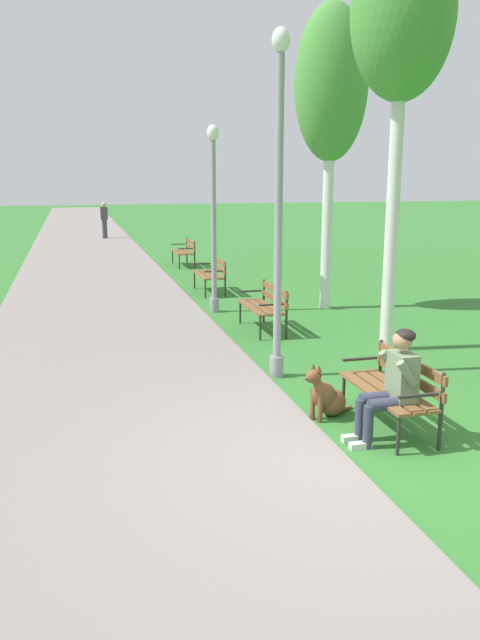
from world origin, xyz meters
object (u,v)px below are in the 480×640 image
(dog_brown, at_px, (327,397))
(birch_tree_second, at_px, (403,18))
(park_bench_far, at_px, (211,272))
(birch_tree_third, at_px, (331,87))
(lamp_post_near, at_px, (279,206))
(park_bench_mid, at_px, (265,304))
(lamp_post_mid, at_px, (214,218))
(pedestrian_distant, at_px, (104,220))
(park_bench_near, at_px, (394,385))
(park_bench_furthest, at_px, (185,250))
(person_seated_on_near_bench, at_px, (393,382))

(dog_brown, height_order, birch_tree_second, birch_tree_second)
(park_bench_far, height_order, birch_tree_third, birch_tree_third)
(park_bench_far, bearing_deg, lamp_post_near, -94.37)
(park_bench_far, xyz_separation_m, lamp_post_near, (-0.52, -6.81, 1.91))
(park_bench_mid, relative_size, lamp_post_near, 0.32)
(lamp_post_mid, bearing_deg, birch_tree_third, -5.46)
(park_bench_far, relative_size, dog_brown, 1.92)
(park_bench_mid, height_order, pedestrian_distant, pedestrian_distant)
(pedestrian_distant, bearing_deg, park_bench_near, -85.17)
(park_bench_far, relative_size, park_bench_furthest, 1.00)
(lamp_post_mid, relative_size, pedestrian_distant, 2.31)
(park_bench_furthest, bearing_deg, park_bench_mid, -90.37)
(birch_tree_third, bearing_deg, birch_tree_second, -95.13)
(park_bench_near, xyz_separation_m, lamp_post_near, (-0.69, 2.15, 1.91))
(lamp_post_near, xyz_separation_m, pedestrian_distant, (-1.30, 21.38, -1.58))
(park_bench_far, xyz_separation_m, pedestrian_distant, (-1.82, 14.56, 0.33))
(park_bench_far, relative_size, person_seated_on_near_bench, 1.20)
(lamp_post_near, bearing_deg, park_bench_mid, 76.49)
(park_bench_near, distance_m, lamp_post_mid, 6.92)
(park_bench_near, relative_size, lamp_post_near, 0.32)
(lamp_post_near, bearing_deg, pedestrian_distant, 93.47)
(park_bench_mid, xyz_separation_m, park_bench_furthest, (0.06, 8.98, 0.00))
(dog_brown, relative_size, pedestrian_distant, 0.47)
(park_bench_near, distance_m, birch_tree_second, 5.73)
(park_bench_furthest, relative_size, person_seated_on_near_bench, 1.20)
(park_bench_far, relative_size, lamp_post_near, 0.32)
(birch_tree_third, bearing_deg, park_bench_near, -105.62)
(dog_brown, bearing_deg, park_bench_near, -38.47)
(park_bench_near, xyz_separation_m, pedestrian_distant, (-1.99, 23.53, 0.33))
(park_bench_far, xyz_separation_m, birch_tree_second, (1.68, -5.89, 4.60))
(park_bench_furthest, xyz_separation_m, birch_tree_third, (1.80, -7.34, 4.06))
(park_bench_furthest, bearing_deg, person_seated_on_near_bench, -90.91)
(park_bench_far, distance_m, park_bench_furthest, 4.88)
(lamp_post_mid, bearing_deg, park_bench_mid, -73.47)
(pedestrian_distant, bearing_deg, park_bench_mid, -84.04)
(person_seated_on_near_bench, xyz_separation_m, lamp_post_near, (-0.49, 2.50, 1.74))
(park_bench_furthest, xyz_separation_m, pedestrian_distant, (-2.01, 9.68, 0.33))
(birch_tree_third, bearing_deg, lamp_post_mid, 174.54)
(person_seated_on_near_bench, distance_m, birch_tree_second, 5.85)
(park_bench_far, bearing_deg, birch_tree_second, -74.06)
(birch_tree_third, bearing_deg, park_bench_mid, -138.58)
(park_bench_furthest, height_order, birch_tree_third, birch_tree_third)
(lamp_post_near, xyz_separation_m, birch_tree_second, (2.20, 0.92, 2.69))
(lamp_post_mid, height_order, birch_tree_second, birch_tree_second)
(park_bench_far, xyz_separation_m, dog_brown, (-0.43, -8.49, -0.25))
(lamp_post_near, relative_size, pedestrian_distant, 2.84)
(dog_brown, height_order, birch_tree_third, birch_tree_third)
(park_bench_far, bearing_deg, park_bench_furthest, 87.78)
(park_bench_furthest, bearing_deg, lamp_post_mid, -94.93)
(person_seated_on_near_bench, height_order, birch_tree_third, birch_tree_third)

